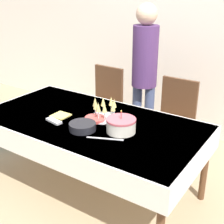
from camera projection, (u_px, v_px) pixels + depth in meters
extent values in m
plane|color=tan|center=(92.00, 189.00, 3.11)|extent=(12.00, 12.00, 0.00)
cube|color=silver|center=(174.00, 30.00, 3.97)|extent=(8.00, 0.05, 2.70)
cube|color=silver|center=(90.00, 122.00, 2.82)|extent=(2.03, 1.06, 0.03)
cube|color=silver|center=(90.00, 131.00, 2.86)|extent=(2.06, 1.09, 0.21)
cylinder|color=#51331E|center=(52.00, 119.00, 3.82)|extent=(0.06, 0.06, 0.73)
cylinder|color=#51331E|center=(205.00, 166.00, 2.84)|extent=(0.06, 0.06, 0.73)
cube|color=#51331E|center=(99.00, 112.00, 3.76)|extent=(0.44, 0.44, 0.04)
cube|color=#51331E|center=(109.00, 87.00, 3.80)|extent=(0.40, 0.05, 0.50)
cylinder|color=#51331E|center=(102.00, 139.00, 3.62)|extent=(0.04, 0.04, 0.44)
cylinder|color=#51331E|center=(79.00, 131.00, 3.82)|extent=(0.04, 0.04, 0.44)
cylinder|color=#51331E|center=(120.00, 128.00, 3.89)|extent=(0.04, 0.04, 0.44)
cylinder|color=#51331E|center=(98.00, 121.00, 4.09)|extent=(0.04, 0.04, 0.44)
cube|color=#51331E|center=(169.00, 130.00, 3.30)|extent=(0.43, 0.43, 0.04)
cube|color=#51331E|center=(179.00, 101.00, 3.34)|extent=(0.40, 0.04, 0.50)
cylinder|color=#51331E|center=(176.00, 163.00, 3.16)|extent=(0.04, 0.04, 0.44)
cylinder|color=#51331E|center=(145.00, 152.00, 3.35)|extent=(0.04, 0.04, 0.44)
cylinder|color=#51331E|center=(190.00, 148.00, 3.43)|extent=(0.04, 0.04, 0.44)
cylinder|color=#51331E|center=(160.00, 139.00, 3.62)|extent=(0.04, 0.04, 0.44)
cylinder|color=silver|center=(121.00, 126.00, 2.58)|extent=(0.24, 0.24, 0.10)
cylinder|color=#D15B66|center=(121.00, 120.00, 2.56)|extent=(0.25, 0.25, 0.02)
cylinder|color=#E53F3F|center=(121.00, 115.00, 2.54)|extent=(0.01, 0.01, 0.06)
sphere|color=#F9CC4C|center=(121.00, 111.00, 2.53)|extent=(0.01, 0.01, 0.01)
cylinder|color=silver|center=(104.00, 118.00, 2.86)|extent=(0.29, 0.29, 0.01)
cylinder|color=silver|center=(113.00, 120.00, 2.81)|extent=(0.05, 0.05, 0.00)
cylinder|color=silver|center=(113.00, 115.00, 2.79)|extent=(0.01, 0.01, 0.08)
cone|color=#E0CC72|center=(113.00, 106.00, 2.76)|extent=(0.04, 0.04, 0.08)
cylinder|color=silver|center=(114.00, 116.00, 2.88)|extent=(0.05, 0.05, 0.00)
cylinder|color=silver|center=(114.00, 112.00, 2.87)|extent=(0.01, 0.01, 0.08)
cone|color=#E0CC72|center=(114.00, 103.00, 2.83)|extent=(0.04, 0.04, 0.08)
cylinder|color=silver|center=(111.00, 114.00, 2.93)|extent=(0.05, 0.05, 0.00)
cylinder|color=silver|center=(111.00, 109.00, 2.92)|extent=(0.01, 0.01, 0.08)
cone|color=#E0CC72|center=(111.00, 101.00, 2.88)|extent=(0.04, 0.04, 0.08)
cylinder|color=silver|center=(103.00, 114.00, 2.92)|extent=(0.05, 0.05, 0.00)
cylinder|color=silver|center=(103.00, 110.00, 2.90)|extent=(0.01, 0.01, 0.08)
cone|color=#E0CC72|center=(103.00, 101.00, 2.87)|extent=(0.04, 0.04, 0.08)
cylinder|color=silver|center=(95.00, 115.00, 2.92)|extent=(0.05, 0.05, 0.00)
cylinder|color=silver|center=(95.00, 110.00, 2.90)|extent=(0.01, 0.01, 0.08)
cone|color=#E0CC72|center=(95.00, 102.00, 2.87)|extent=(0.04, 0.04, 0.08)
cylinder|color=silver|center=(96.00, 118.00, 2.85)|extent=(0.05, 0.05, 0.00)
cylinder|color=silver|center=(96.00, 113.00, 2.83)|extent=(0.01, 0.01, 0.08)
cone|color=#E0CC72|center=(96.00, 104.00, 2.80)|extent=(0.04, 0.04, 0.08)
cylinder|color=silver|center=(98.00, 120.00, 2.80)|extent=(0.05, 0.05, 0.00)
cylinder|color=silver|center=(98.00, 116.00, 2.78)|extent=(0.01, 0.01, 0.08)
cone|color=#E0CC72|center=(98.00, 107.00, 2.75)|extent=(0.04, 0.04, 0.08)
cylinder|color=silver|center=(105.00, 121.00, 2.78)|extent=(0.05, 0.05, 0.00)
cylinder|color=silver|center=(105.00, 117.00, 2.76)|extent=(0.01, 0.01, 0.08)
cone|color=#E0CC72|center=(105.00, 108.00, 2.73)|extent=(0.04, 0.04, 0.08)
cylinder|color=black|center=(83.00, 129.00, 2.63)|extent=(0.23, 0.23, 0.01)
cylinder|color=black|center=(83.00, 129.00, 2.63)|extent=(0.23, 0.23, 0.01)
cylinder|color=black|center=(83.00, 128.00, 2.63)|extent=(0.23, 0.23, 0.01)
cylinder|color=black|center=(83.00, 127.00, 2.62)|extent=(0.23, 0.23, 0.01)
cylinder|color=black|center=(83.00, 126.00, 2.62)|extent=(0.23, 0.23, 0.01)
cylinder|color=black|center=(83.00, 126.00, 2.62)|extent=(0.23, 0.23, 0.01)
cylinder|color=black|center=(82.00, 125.00, 2.62)|extent=(0.23, 0.23, 0.01)
cylinder|color=black|center=(82.00, 124.00, 2.61)|extent=(0.23, 0.23, 0.01)
cylinder|color=black|center=(82.00, 123.00, 2.61)|extent=(0.23, 0.23, 0.01)
cylinder|color=#CC4C47|center=(95.00, 120.00, 2.82)|extent=(0.19, 0.19, 0.01)
cylinder|color=#CC4C47|center=(95.00, 119.00, 2.81)|extent=(0.19, 0.19, 0.01)
cylinder|color=#CC4C47|center=(95.00, 118.00, 2.81)|extent=(0.19, 0.19, 0.01)
cylinder|color=#CC4C47|center=(95.00, 118.00, 2.81)|extent=(0.19, 0.19, 0.01)
cube|color=silver|center=(105.00, 139.00, 2.48)|extent=(0.28, 0.14, 0.00)
cube|color=silver|center=(54.00, 121.00, 2.78)|extent=(0.18, 0.09, 0.02)
cube|color=#E0D166|center=(61.00, 116.00, 2.90)|extent=(0.15, 0.15, 0.01)
cylinder|color=#3F4C72|center=(137.00, 118.00, 3.71)|extent=(0.11, 0.11, 0.83)
cylinder|color=#3F4C72|center=(149.00, 121.00, 3.63)|extent=(0.11, 0.11, 0.83)
cylinder|color=#4C2D60|center=(145.00, 56.00, 3.39)|extent=(0.28, 0.28, 0.66)
sphere|color=#D8B293|center=(147.00, 14.00, 3.21)|extent=(0.23, 0.23, 0.23)
cube|color=#4CA5D8|center=(10.00, 136.00, 3.89)|extent=(0.26, 0.15, 0.28)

